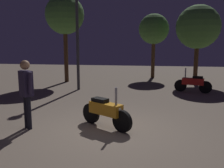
{
  "coord_description": "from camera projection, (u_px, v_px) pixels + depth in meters",
  "views": [
    {
      "loc": [
        1.03,
        -5.57,
        2.13
      ],
      "look_at": [
        -0.12,
        1.31,
        1.0
      ],
      "focal_mm": 37.95,
      "sensor_mm": 36.0,
      "label": 1
    }
  ],
  "objects": [
    {
      "name": "ground_plane",
      "position": [
        108.0,
        132.0,
        5.93
      ],
      "size": [
        40.0,
        40.0,
        0.0
      ],
      "primitive_type": "plane",
      "color": "#756656"
    },
    {
      "name": "motorcycle_orange_foreground",
      "position": [
        106.0,
        111.0,
        6.18
      ],
      "size": [
        1.47,
        0.94,
        1.11
      ],
      "rotation": [
        0.0,
        0.0,
        -0.54
      ],
      "color": "black",
      "rests_on": "ground_plane"
    },
    {
      "name": "motorcycle_red_parked_left",
      "position": [
        193.0,
        83.0,
        10.87
      ],
      "size": [
        1.63,
        0.54,
        1.11
      ],
      "rotation": [
        0.0,
        0.0,
        2.87
      ],
      "color": "black",
      "rests_on": "ground_plane"
    },
    {
      "name": "person_rider_beside",
      "position": [
        26.0,
        88.0,
        6.01
      ],
      "size": [
        0.58,
        0.48,
        1.77
      ],
      "rotation": [
        0.0,
        0.0,
        0.91
      ],
      "color": "black",
      "rests_on": "ground_plane"
    },
    {
      "name": "streetlamp_near",
      "position": [
        77.0,
        27.0,
        11.16
      ],
      "size": [
        0.36,
        0.36,
        4.7
      ],
      "color": "#38383D",
      "rests_on": "ground_plane"
    },
    {
      "name": "tree_left_bg",
      "position": [
        154.0,
        30.0,
        15.54
      ],
      "size": [
        1.97,
        1.97,
        4.21
      ],
      "color": "#4C331E",
      "rests_on": "ground_plane"
    },
    {
      "name": "tree_center_bg",
      "position": [
        65.0,
        15.0,
        13.55
      ],
      "size": [
        2.22,
        2.22,
        5.0
      ],
      "color": "#4C331E",
      "rests_on": "ground_plane"
    },
    {
      "name": "tree_right_bg",
      "position": [
        198.0,
        27.0,
        13.26
      ],
      "size": [
        2.43,
        2.43,
        4.39
      ],
      "color": "#4C331E",
      "rests_on": "ground_plane"
    }
  ]
}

